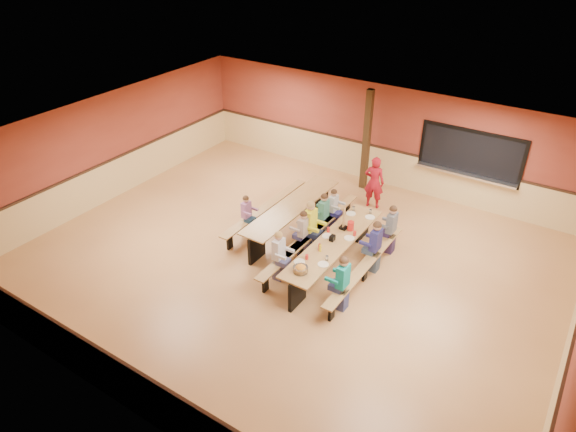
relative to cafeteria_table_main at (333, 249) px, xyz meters
The scene contains 23 objects.
ground 1.18m from the cafeteria_table_main, 160.71° to the right, with size 12.00×12.00×0.00m, color #A46E3E.
room_envelope 1.07m from the cafeteria_table_main, 160.71° to the right, with size 12.04×10.04×3.02m.
kitchen_pass_through 4.98m from the cafeteria_table_main, 70.82° to the left, with size 2.78×0.28×1.38m.
structural_post 4.34m from the cafeteria_table_main, 106.45° to the left, with size 0.18×0.18×3.00m, color black.
cafeteria_table_main is the anchor object (origin of this frame).
cafeteria_table_second 1.89m from the cafeteria_table_main, 152.97° to the left, with size 1.91×3.70×0.74m.
seated_child_white_left 1.32m from the cafeteria_table_main, 128.96° to the right, with size 0.38×0.31×1.24m, color silver, non-canonical shape.
seated_adult_yellow 0.90m from the cafeteria_table_main, 158.26° to the left, with size 0.44×0.36×1.35m, color yellow, non-canonical shape.
seated_child_grey_left 1.69m from the cafeteria_table_main, 119.27° to the left, with size 0.34×0.28×1.16m, color #B1B1B1, non-canonical shape.
seated_child_teal_right 1.41m from the cafeteria_table_main, 53.90° to the right, with size 0.41×0.33×1.29m, color #0F857F, non-canonical shape.
seated_child_navy_right 0.94m from the cafeteria_table_main, 28.27° to the left, with size 0.41×0.33×1.29m, color navy, non-canonical shape.
seated_child_char_right 1.57m from the cafeteria_table_main, 58.32° to the left, with size 0.39×0.32×1.26m, color #555A61, non-canonical shape.
seated_child_purple_sec 2.51m from the cafeteria_table_main, behind, with size 0.33×0.27×1.14m, color #975B8D, non-canonical shape.
seated_child_green_sec 1.34m from the cafeteria_table_main, 129.76° to the left, with size 0.38×0.31×1.22m, color #397E68, non-canonical shape.
seated_child_tan_sec 0.86m from the cafeteria_table_main, behind, with size 0.36×0.30×1.20m, color #AE9A8B, non-canonical shape.
standing_woman 3.18m from the cafeteria_table_main, 98.37° to the left, with size 0.55×0.36×1.51m, color #A2121F.
punch_pitcher 0.72m from the cafeteria_table_main, 81.91° to the left, with size 0.16×0.16×0.22m, color red.
chip_bowl 1.41m from the cafeteria_table_main, 91.52° to the right, with size 0.32×0.32×0.15m, color orange, non-canonical shape.
napkin_dispenser 0.28m from the cafeteria_table_main, 166.32° to the left, with size 0.10×0.14×0.13m, color black.
condiment_mustard 0.59m from the cafeteria_table_main, 97.95° to the right, with size 0.06×0.06×0.17m, color yellow.
condiment_ketchup 0.58m from the cafeteria_table_main, 101.13° to the right, with size 0.06×0.06×0.17m, color #B2140F.
table_paddle 0.69m from the cafeteria_table_main, 97.15° to the left, with size 0.16×0.16×0.56m.
place_settings 0.27m from the cafeteria_table_main, 165.96° to the right, with size 0.65×3.30×0.11m, color beige, non-canonical shape.
Camera 1 is at (5.40, -8.31, 7.25)m, focal length 32.00 mm.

